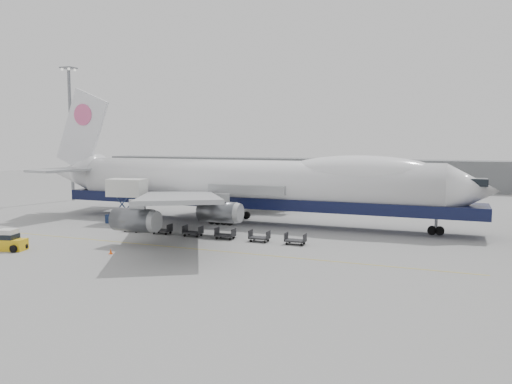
% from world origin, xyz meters
% --- Properties ---
extents(ground, '(260.00, 260.00, 0.00)m').
position_xyz_m(ground, '(0.00, 0.00, 0.00)').
color(ground, gray).
rests_on(ground, ground).
extents(apron_line, '(60.00, 0.15, 0.01)m').
position_xyz_m(apron_line, '(0.00, -6.00, 0.01)').
color(apron_line, gold).
rests_on(apron_line, ground).
extents(hangar, '(110.00, 8.00, 7.00)m').
position_xyz_m(hangar, '(-10.00, 70.00, 3.50)').
color(hangar, slate).
rests_on(hangar, ground).
extents(floodlight_mast, '(2.40, 2.40, 25.43)m').
position_xyz_m(floodlight_mast, '(-42.00, 24.00, 14.27)').
color(floodlight_mast, slate).
rests_on(floodlight_mast, ground).
extents(airliner, '(67.00, 55.30, 19.98)m').
position_xyz_m(airliner, '(0.64, 12.00, 5.62)').
color(airliner, white).
rests_on(airliner, ground).
extents(catering_truck, '(5.90, 4.45, 6.23)m').
position_xyz_m(catering_truck, '(-16.08, 5.73, 3.46)').
color(catering_truck, '#182749').
rests_on(catering_truck, ground).
extents(baggage_tug, '(3.39, 2.33, 2.26)m').
position_xyz_m(baggage_tug, '(-17.03, -13.77, 1.00)').
color(baggage_tug, yellow).
rests_on(baggage_tug, ground).
extents(traffic_cone, '(0.38, 0.38, 0.55)m').
position_xyz_m(traffic_cone, '(-5.87, -11.31, 0.26)').
color(traffic_cone, '#F9510D').
rests_on(traffic_cone, ground).
extents(dolly_0, '(2.30, 1.35, 1.30)m').
position_xyz_m(dolly_0, '(-11.24, 0.14, 0.53)').
color(dolly_0, '#2D2D30').
rests_on(dolly_0, ground).
extents(dolly_1, '(2.30, 1.35, 1.30)m').
position_xyz_m(dolly_1, '(-6.89, 0.14, 0.53)').
color(dolly_1, '#2D2D30').
rests_on(dolly_1, ground).
extents(dolly_2, '(2.30, 1.35, 1.30)m').
position_xyz_m(dolly_2, '(-2.54, 0.14, 0.53)').
color(dolly_2, '#2D2D30').
rests_on(dolly_2, ground).
extents(dolly_3, '(2.30, 1.35, 1.30)m').
position_xyz_m(dolly_3, '(1.81, 0.14, 0.53)').
color(dolly_3, '#2D2D30').
rests_on(dolly_3, ground).
extents(dolly_4, '(2.30, 1.35, 1.30)m').
position_xyz_m(dolly_4, '(6.15, 0.14, 0.53)').
color(dolly_4, '#2D2D30').
rests_on(dolly_4, ground).
extents(dolly_5, '(2.30, 1.35, 1.30)m').
position_xyz_m(dolly_5, '(10.50, 0.14, 0.53)').
color(dolly_5, '#2D2D30').
rests_on(dolly_5, ground).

